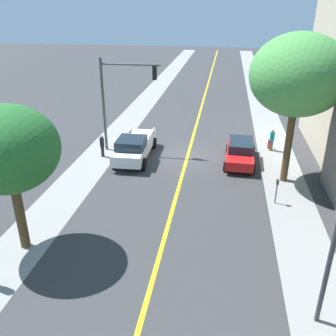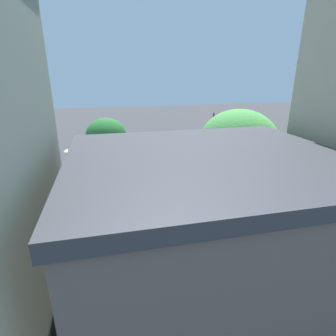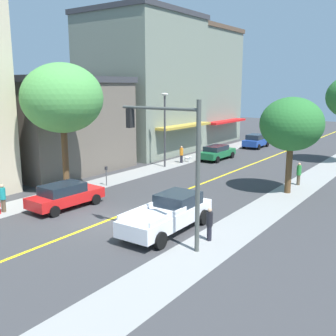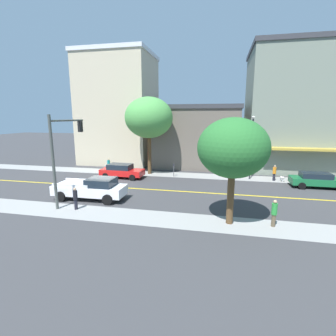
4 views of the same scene
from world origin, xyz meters
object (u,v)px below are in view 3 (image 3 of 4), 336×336
street_tree_right_corner (292,124)px  parking_meter (106,173)px  street_lamp (165,122)px  street_tree_left_far (62,98)px  traffic_light_mast (175,151)px  small_dog (187,158)px  red_sedan_left_curb (65,195)px  pedestrian_green_shirt (299,173)px  green_sedan_left_curb (217,152)px  pedestrian_black_shirt (209,223)px  pedestrian_orange_shirt (181,154)px  pedestrian_teal_shirt (3,197)px  blue_sedan_left_curb (256,141)px  white_pickup_truck (169,214)px

street_tree_right_corner → parking_meter: size_ratio=4.54×
street_lamp → street_tree_left_far: bearing=-91.4°
traffic_light_mast → small_dog: bearing=-59.2°
red_sedan_left_curb → pedestrian_green_shirt: (9.57, 13.59, 0.10)m
pedestrian_green_shirt → street_tree_left_far: bearing=-154.9°
green_sedan_left_curb → pedestrian_green_shirt: size_ratio=2.85×
street_tree_left_far → green_sedan_left_curb: size_ratio=1.82×
green_sedan_left_curb → pedestrian_black_shirt: 21.05m
traffic_light_mast → small_dog: 20.69m
street_tree_right_corner → traffic_light_mast: (-1.16, -11.95, -0.29)m
pedestrian_orange_shirt → street_tree_right_corner: bearing=30.1°
street_lamp → red_sedan_left_curb: size_ratio=1.39×
street_tree_left_far → traffic_light_mast: street_tree_left_far is taller
small_dog → pedestrian_green_shirt: bearing=-27.3°
traffic_light_mast → street_lamp: 17.95m
green_sedan_left_curb → pedestrian_teal_shirt: (-2.13, -21.72, 0.12)m
pedestrian_green_shirt → pedestrian_teal_shirt: bearing=-144.0°
pedestrian_green_shirt → pedestrian_black_shirt: (-0.05, -13.12, -0.02)m
street_tree_left_far → street_tree_right_corner: bearing=35.3°
street_tree_left_far → pedestrian_teal_shirt: 7.37m
traffic_light_mast → small_dog: size_ratio=8.60×
street_lamp → blue_sedan_left_curb: bearing=81.8°
street_tree_left_far → street_lamp: street_tree_left_far is taller
blue_sedan_left_curb → pedestrian_teal_shirt: bearing=174.7°
red_sedan_left_curb → street_lamp: bearing=12.5°
parking_meter → pedestrian_black_shirt: (11.32, -4.88, -0.08)m
parking_meter → traffic_light_mast: traffic_light_mast is taller
blue_sedan_left_curb → pedestrian_black_shirt: bearing=-162.3°
street_lamp → traffic_light_mast: bearing=-52.9°
traffic_light_mast → pedestrian_orange_shirt: bearing=-57.6°
street_tree_right_corner → pedestrian_teal_shirt: bearing=-131.3°
red_sedan_left_curb → white_pickup_truck: size_ratio=0.81×
street_tree_left_far → small_dog: 15.37m
blue_sedan_left_curb → pedestrian_black_shirt: pedestrian_black_shirt is taller
small_dog → parking_meter: bearing=-102.4°
red_sedan_left_curb → white_pickup_truck: bearing=-83.8°
parking_meter → pedestrian_orange_shirt: (-0.33, 10.43, -0.08)m
traffic_light_mast → green_sedan_left_curb: traffic_light_mast is taller
white_pickup_truck → pedestrian_black_shirt: (2.31, 0.01, -0.03)m
street_tree_right_corner → blue_sedan_left_curb: bearing=119.2°
blue_sedan_left_curb → pedestrian_orange_shirt: 12.94m
traffic_light_mast → red_sedan_left_curb: traffic_light_mast is taller
street_tree_right_corner → white_pickup_truck: street_tree_right_corner is taller
pedestrian_green_shirt → parking_meter: bearing=-161.7°
street_tree_left_far → red_sedan_left_curb: (2.61, -2.36, -5.55)m
red_sedan_left_curb → pedestrian_teal_shirt: size_ratio=2.85×
pedestrian_green_shirt → pedestrian_teal_shirt: (-11.89, -16.17, -0.01)m
pedestrian_black_shirt → pedestrian_orange_shirt: size_ratio=1.00×
street_tree_left_far → pedestrian_green_shirt: street_tree_left_far is taller
parking_meter → traffic_light_mast: (10.28, -6.27, 3.42)m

